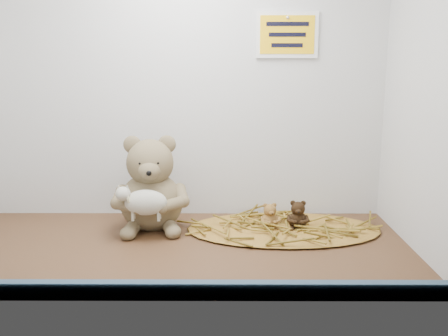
{
  "coord_description": "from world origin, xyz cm",
  "views": [
    {
      "loc": [
        12.05,
        -122.29,
        46.6
      ],
      "look_at": [
        11.52,
        4.69,
        20.04
      ],
      "focal_mm": 40.0,
      "sensor_mm": 36.0,
      "label": 1
    }
  ],
  "objects_px": {
    "mini_teddy_tan": "(270,215)",
    "mini_teddy_brown": "(298,214)",
    "main_teddy": "(151,183)",
    "toy_lamb": "(146,203)"
  },
  "relations": [
    {
      "from": "toy_lamb",
      "to": "mini_teddy_tan",
      "type": "height_order",
      "value": "toy_lamb"
    },
    {
      "from": "toy_lamb",
      "to": "main_teddy",
      "type": "bearing_deg",
      "value": 90.0
    },
    {
      "from": "main_teddy",
      "to": "mini_teddy_tan",
      "type": "xyz_separation_m",
      "value": [
        0.34,
        -0.02,
        -0.09
      ]
    },
    {
      "from": "main_teddy",
      "to": "toy_lamb",
      "type": "height_order",
      "value": "main_teddy"
    },
    {
      "from": "main_teddy",
      "to": "mini_teddy_tan",
      "type": "height_order",
      "value": "main_teddy"
    },
    {
      "from": "main_teddy",
      "to": "mini_teddy_tan",
      "type": "bearing_deg",
      "value": -9.78
    },
    {
      "from": "main_teddy",
      "to": "toy_lamb",
      "type": "relative_size",
      "value": 1.8
    },
    {
      "from": "toy_lamb",
      "to": "mini_teddy_tan",
      "type": "relative_size",
      "value": 2.07
    },
    {
      "from": "main_teddy",
      "to": "mini_teddy_tan",
      "type": "relative_size",
      "value": 3.72
    },
    {
      "from": "mini_teddy_tan",
      "to": "mini_teddy_brown",
      "type": "height_order",
      "value": "mini_teddy_brown"
    }
  ]
}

